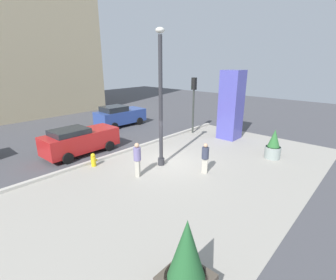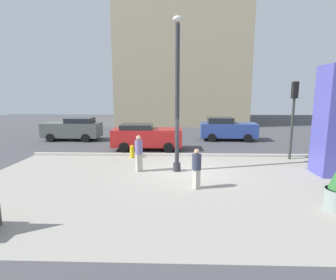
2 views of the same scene
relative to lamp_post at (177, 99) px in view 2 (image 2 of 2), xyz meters
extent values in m
plane|color=#47474C|center=(0.45, 3.95, -3.42)|extent=(60.00, 60.00, 0.00)
cube|color=#9E998E|center=(0.45, -2.05, -3.42)|extent=(18.00, 10.00, 0.02)
cube|color=#B7B2A8|center=(0.45, 3.07, -3.34)|extent=(18.00, 0.24, 0.16)
cylinder|color=#2D2D33|center=(0.00, 0.00, -3.22)|extent=(0.36, 0.36, 0.40)
cylinder|color=#2D2D33|center=(0.00, 0.00, -0.08)|extent=(0.20, 0.20, 6.68)
ellipsoid|color=silver|center=(0.00, 0.00, 3.45)|extent=(0.44, 0.44, 0.28)
cube|color=#4C4CAD|center=(7.04, -0.28, -0.96)|extent=(1.38, 1.38, 4.90)
cylinder|color=gold|center=(-2.58, 2.62, -3.14)|extent=(0.26, 0.26, 0.55)
sphere|color=gold|center=(-2.58, 2.62, -2.79)|extent=(0.24, 0.24, 0.24)
cylinder|color=gold|center=(-2.41, 2.62, -3.11)|extent=(0.12, 0.10, 0.10)
cylinder|color=#333833|center=(6.38, 2.57, -1.71)|extent=(0.14, 0.14, 3.41)
cube|color=black|center=(6.38, 2.57, 0.44)|extent=(0.28, 0.32, 0.90)
sphere|color=green|center=(6.38, 2.74, 0.17)|extent=(0.18, 0.18, 0.18)
cube|color=#2D4793|center=(4.07, 8.77, -2.60)|extent=(4.43, 2.06, 1.09)
cube|color=#1E2328|center=(3.42, 8.79, -1.84)|extent=(2.02, 1.74, 0.44)
cylinder|color=black|center=(5.46, 9.66, -3.10)|extent=(0.65, 0.24, 0.64)
cylinder|color=black|center=(5.39, 7.77, -3.10)|extent=(0.65, 0.24, 0.64)
cylinder|color=black|center=(2.76, 9.76, -3.10)|extent=(0.65, 0.24, 0.64)
cylinder|color=black|center=(2.69, 7.88, -3.10)|extent=(0.65, 0.24, 0.64)
cube|color=red|center=(-1.95, 4.92, -2.59)|extent=(4.56, 1.88, 1.11)
cube|color=#1E2328|center=(-2.63, 4.91, -1.88)|extent=(2.06, 1.62, 0.31)
cylinder|color=black|center=(-0.56, 5.85, -3.10)|extent=(0.64, 0.23, 0.64)
cylinder|color=black|center=(-0.53, 4.05, -3.10)|extent=(0.64, 0.23, 0.64)
cylinder|color=black|center=(-3.37, 5.79, -3.10)|extent=(0.64, 0.23, 0.64)
cylinder|color=black|center=(-3.34, 4.00, -3.10)|extent=(0.64, 0.23, 0.64)
cube|color=#565B56|center=(-8.29, 8.35, -2.58)|extent=(4.45, 1.89, 1.12)
cube|color=#1E2328|center=(-7.63, 8.33, -1.83)|extent=(2.02, 1.62, 0.38)
cylinder|color=black|center=(-9.68, 7.47, -3.10)|extent=(0.64, 0.23, 0.64)
cylinder|color=black|center=(-9.64, 9.27, -3.10)|extent=(0.64, 0.23, 0.64)
cylinder|color=black|center=(-6.94, 7.42, -3.10)|extent=(0.64, 0.23, 0.64)
cylinder|color=black|center=(-6.91, 9.22, -3.10)|extent=(0.64, 0.23, 0.64)
cube|color=#B2AD9E|center=(-1.80, -0.11, -2.98)|extent=(0.34, 0.32, 0.86)
cylinder|color=slate|center=(-1.80, -0.11, -2.23)|extent=(0.50, 0.50, 0.65)
sphere|color=tan|center=(-1.80, -0.11, -1.79)|extent=(0.23, 0.23, 0.23)
cube|color=#B2AD9E|center=(0.75, -2.34, -3.02)|extent=(0.30, 0.34, 0.79)
cylinder|color=#33384C|center=(0.75, -2.34, -2.34)|extent=(0.48, 0.48, 0.59)
sphere|color=tan|center=(0.75, -2.34, -1.93)|extent=(0.21, 0.21, 0.21)
cube|color=tan|center=(0.52, 23.54, 9.32)|extent=(14.84, 13.71, 25.47)
camera|label=1|loc=(-9.19, -8.72, 2.06)|focal=26.56mm
camera|label=2|loc=(-0.04, -12.32, 0.27)|focal=28.49mm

